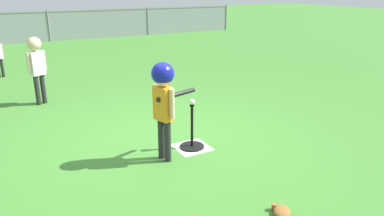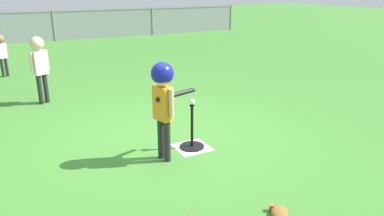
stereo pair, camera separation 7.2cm
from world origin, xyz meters
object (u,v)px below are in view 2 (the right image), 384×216
object	(u,v)px
batting_tee	(192,141)
fielder_deep_left	(39,61)
baseball_on_tee	(192,102)
batter_child	(163,92)
glove_by_plate	(279,212)
fielder_near_right	(2,50)

from	to	relation	value
batting_tee	fielder_deep_left	bearing A→B (deg)	116.78
baseball_on_tee	batter_child	distance (m)	0.53
baseball_on_tee	glove_by_plate	size ratio (longest dim) A/B	0.27
batter_child	glove_by_plate	xyz separation A→B (m)	(0.47, -1.56, -0.83)
baseball_on_tee	fielder_deep_left	world-z (taller)	fielder_deep_left
batting_tee	fielder_deep_left	xyz separation A→B (m)	(-1.49, 2.95, 0.68)
batting_tee	batter_child	distance (m)	0.91
baseball_on_tee	fielder_near_right	distance (m)	5.89
glove_by_plate	batter_child	bearing A→B (deg)	106.79
baseball_on_tee	glove_by_plate	xyz separation A→B (m)	(0.02, -1.71, -0.60)
batting_tee	fielder_near_right	world-z (taller)	fielder_near_right
batter_child	fielder_near_right	distance (m)	5.90
batter_child	fielder_near_right	size ratio (longest dim) A/B	1.25
batting_tee	baseball_on_tee	xyz separation A→B (m)	(0.00, -0.00, 0.54)
baseball_on_tee	fielder_deep_left	bearing A→B (deg)	116.78
batting_tee	baseball_on_tee	world-z (taller)	baseball_on_tee
batting_tee	fielder_deep_left	world-z (taller)	fielder_deep_left
glove_by_plate	baseball_on_tee	bearing A→B (deg)	90.70
batting_tee	fielder_near_right	distance (m)	5.92
fielder_deep_left	glove_by_plate	bearing A→B (deg)	-72.05
fielder_deep_left	fielder_near_right	bearing A→B (deg)	102.21
glove_by_plate	fielder_near_right	bearing A→B (deg)	105.94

